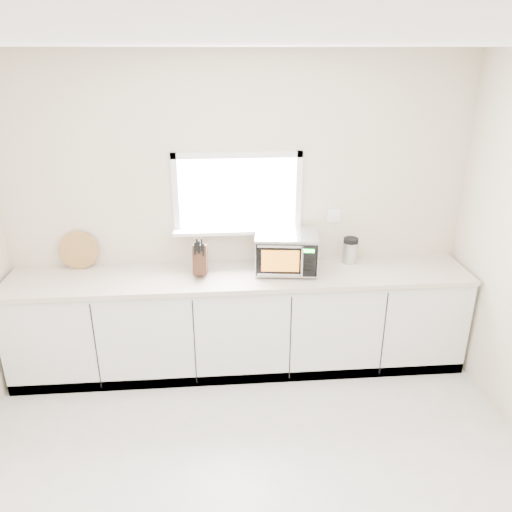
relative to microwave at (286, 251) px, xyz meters
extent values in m
cube|color=beige|center=(-0.40, 0.26, 0.25)|extent=(4.00, 0.02, 2.70)
cube|color=white|center=(-0.40, 0.25, 0.45)|extent=(1.00, 0.02, 0.60)
cube|color=white|center=(-0.40, 0.18, 0.13)|extent=(1.12, 0.16, 0.03)
cube|color=white|center=(-0.40, 0.23, 0.78)|extent=(1.10, 0.04, 0.05)
cube|color=white|center=(-0.40, 0.23, 0.13)|extent=(1.10, 0.04, 0.05)
cube|color=white|center=(-0.92, 0.23, 0.45)|extent=(0.05, 0.04, 0.70)
cube|color=white|center=(0.13, 0.23, 0.45)|extent=(0.05, 0.04, 0.70)
cube|color=white|center=(0.45, 0.25, 0.22)|extent=(0.12, 0.01, 0.12)
cube|color=silver|center=(-0.40, -0.04, -0.66)|extent=(3.92, 0.60, 0.88)
cube|color=beige|center=(-0.40, -0.05, -0.20)|extent=(3.92, 0.64, 0.04)
cylinder|color=black|center=(-0.24, -0.12, -0.17)|extent=(0.02, 0.02, 0.02)
cylinder|color=black|center=(-0.20, 0.19, -0.17)|extent=(0.02, 0.02, 0.02)
cylinder|color=black|center=(0.20, -0.18, -0.17)|extent=(0.02, 0.02, 0.02)
cylinder|color=black|center=(0.24, 0.13, -0.17)|extent=(0.02, 0.02, 0.02)
cube|color=#B1B4B9|center=(0.00, 0.01, 0.00)|extent=(0.57, 0.46, 0.31)
cube|color=black|center=(-0.03, -0.20, 0.00)|extent=(0.50, 0.07, 0.27)
cube|color=orange|center=(-0.08, -0.20, 0.00)|extent=(0.31, 0.04, 0.19)
cylinder|color=silver|center=(0.10, -0.24, 0.00)|extent=(0.02, 0.02, 0.24)
cube|color=black|center=(0.15, -0.22, 0.00)|extent=(0.12, 0.02, 0.27)
cube|color=#19FF33|center=(0.15, -0.23, 0.09)|extent=(0.09, 0.01, 0.03)
cube|color=silver|center=(0.00, 0.01, 0.16)|extent=(0.57, 0.46, 0.01)
cube|color=#412717|center=(-0.73, -0.03, -0.03)|extent=(0.13, 0.24, 0.28)
cube|color=black|center=(-0.77, -0.08, 0.08)|extent=(0.02, 0.05, 0.10)
cube|color=black|center=(-0.73, -0.09, 0.09)|extent=(0.02, 0.05, 0.10)
cube|color=black|center=(-0.70, -0.09, 0.07)|extent=(0.02, 0.05, 0.10)
cube|color=black|center=(-0.75, -0.08, 0.12)|extent=(0.02, 0.05, 0.10)
cube|color=black|center=(-0.71, -0.09, 0.12)|extent=(0.02, 0.05, 0.10)
cylinder|color=#AA7541|center=(-1.78, 0.20, -0.01)|extent=(0.33, 0.08, 0.33)
cylinder|color=#B1B4B9|center=(0.59, 0.13, -0.08)|extent=(0.14, 0.14, 0.19)
cylinder|color=black|center=(0.59, 0.13, 0.04)|extent=(0.13, 0.13, 0.04)
camera|label=1|loc=(-0.58, -3.89, 1.59)|focal=35.00mm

